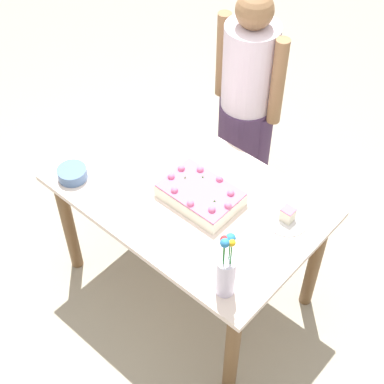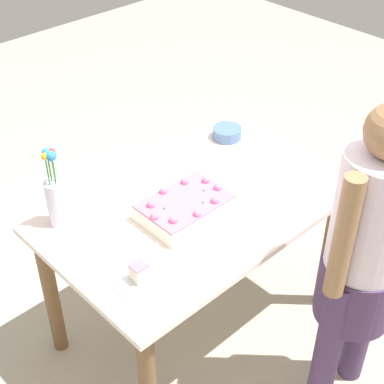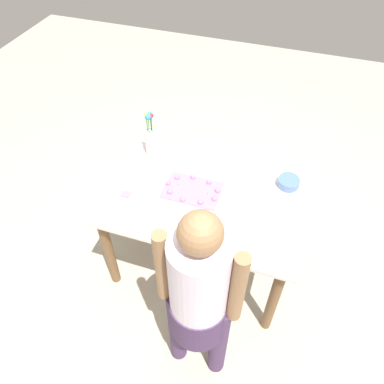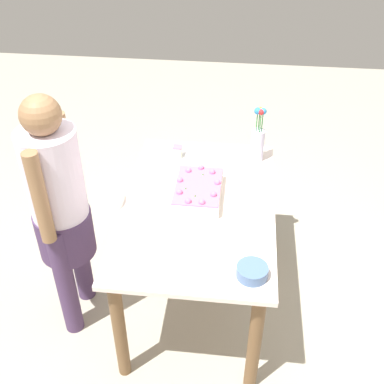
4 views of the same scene
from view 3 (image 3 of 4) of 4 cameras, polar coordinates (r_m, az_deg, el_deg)
name	(u,v)px [view 3 (image 3 of 4)]	position (r m, az deg, el deg)	size (l,w,h in m)	color
ground_plane	(201,263)	(3.10, 1.44, -10.70)	(8.00, 8.00, 0.00)	#A7A08E
dining_table	(203,212)	(2.59, 1.70, -3.04)	(1.33, 0.85, 0.77)	white
sheet_cake	(192,193)	(2.47, 0.05, -0.23)	(0.38, 0.26, 0.10)	white
serving_plate_with_slice	(127,200)	(2.49, -9.88, -1.22)	(0.21, 0.21, 0.08)	white
cake_knife	(243,228)	(2.35, 7.77, -5.48)	(0.21, 0.02, 0.00)	silver
flower_vase	(151,140)	(2.75, -6.27, 7.94)	(0.08, 0.08, 0.37)	white
fruit_bowl	(288,182)	(2.64, 14.48, 1.42)	(0.15, 0.15, 0.06)	#4E6E9E
person_standing	(199,297)	(1.99, 1.02, -15.66)	(0.45, 0.31, 1.49)	#493358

